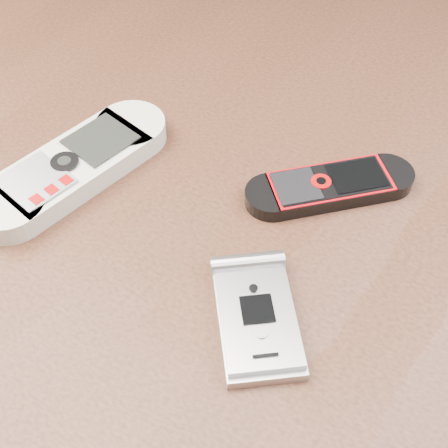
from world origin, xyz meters
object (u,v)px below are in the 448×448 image
(table, at_px, (219,309))
(nokia_white, at_px, (74,166))
(motorola_razr, at_px, (257,318))
(nokia_black_red, at_px, (330,186))

(table, xyz_separation_m, nokia_white, (-0.12, -0.02, 0.12))
(table, bearing_deg, nokia_white, -171.94)
(table, xyz_separation_m, motorola_razr, (0.07, -0.05, 0.11))
(nokia_white, bearing_deg, nokia_black_red, 37.79)
(nokia_white, relative_size, nokia_black_red, 1.31)
(nokia_white, xyz_separation_m, nokia_black_red, (0.17, 0.10, -0.00))
(nokia_black_red, relative_size, motorola_razr, 1.38)
(nokia_white, relative_size, motorola_razr, 1.80)
(nokia_black_red, bearing_deg, table, -79.27)
(table, height_order, nokia_white, nokia_white)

